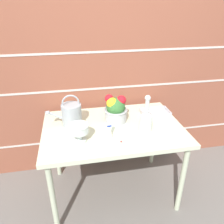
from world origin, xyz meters
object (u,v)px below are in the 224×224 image
at_px(watering_can, 71,114).
at_px(flower_planter, 115,109).
at_px(wire_tray, 155,113).
at_px(crystal_pedestal_bowl, 79,130).
at_px(glass_decanter, 146,119).
at_px(figurine_vase, 109,130).

bearing_deg(watering_can, flower_planter, -1.21).
bearing_deg(flower_planter, wire_tray, 7.84).
distance_m(crystal_pedestal_bowl, flower_planter, 0.42).
distance_m(glass_decanter, wire_tray, 0.32).
xyz_separation_m(watering_can, glass_decanter, (0.60, -0.21, 0.00)).
bearing_deg(figurine_vase, watering_can, 136.43).
bearing_deg(figurine_vase, glass_decanter, 10.70).
height_order(crystal_pedestal_bowl, wire_tray, crystal_pedestal_bowl).
relative_size(watering_can, wire_tray, 1.18).
bearing_deg(glass_decanter, wire_tray, 54.29).
bearing_deg(flower_planter, watering_can, 178.79).
xyz_separation_m(watering_can, flower_planter, (0.38, -0.01, 0.01)).
distance_m(crystal_pedestal_bowl, glass_decanter, 0.55).
distance_m(glass_decanter, figurine_vase, 0.33).
bearing_deg(figurine_vase, crystal_pedestal_bowl, 179.01).
height_order(watering_can, figurine_vase, watering_can).
bearing_deg(crystal_pedestal_bowl, glass_decanter, 5.86).
bearing_deg(crystal_pedestal_bowl, figurine_vase, -0.99).
xyz_separation_m(figurine_vase, wire_tray, (0.50, 0.31, -0.06)).
height_order(crystal_pedestal_bowl, glass_decanter, glass_decanter).
xyz_separation_m(flower_planter, figurine_vase, (-0.10, -0.26, -0.04)).
distance_m(flower_planter, glass_decanter, 0.29).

